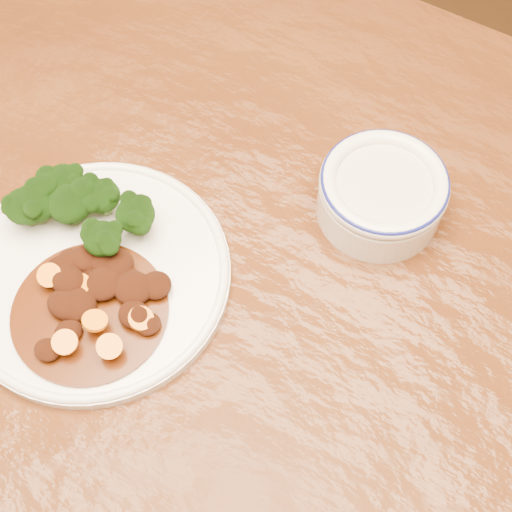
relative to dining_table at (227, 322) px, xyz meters
The scene contains 6 objects.
ground 0.67m from the dining_table, ahead, with size 4.00×4.00×0.00m, color #412710.
dining_table is the anchor object (origin of this frame).
dinner_plate 0.15m from the dining_table, 151.39° to the right, with size 0.26×0.26×0.02m.
broccoli_florets 0.20m from the dining_table, behind, with size 0.13×0.09×0.05m.
mince_stew 0.15m from the dining_table, 138.97° to the right, with size 0.14×0.14×0.03m.
dip_bowl 0.21m from the dining_table, 62.80° to the left, with size 0.12×0.12×0.06m.
Camera 1 is at (0.19, -0.23, 1.35)m, focal length 50.00 mm.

